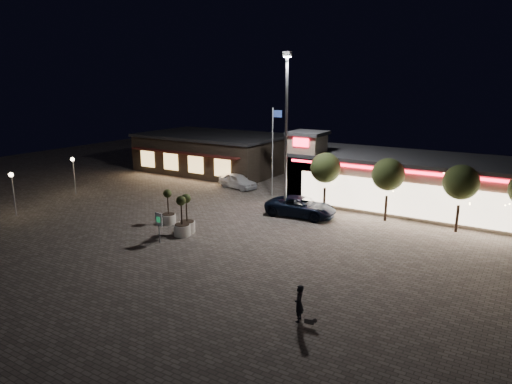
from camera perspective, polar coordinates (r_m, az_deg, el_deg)
The scene contains 18 objects.
ground at distance 30.48m, azimuth -6.91°, elevation -6.17°, with size 90.00×90.00×0.00m, color #6F635A.
retail_building at distance 39.88m, azimuth 18.66°, elevation 1.28°, with size 20.40×8.40×6.10m.
restaurant_building at distance 53.66m, azimuth -5.43°, elevation 4.97°, with size 16.40×11.00×4.30m.
floodlight_pole at distance 34.42m, azimuth 3.80°, elevation 8.21°, with size 0.60×0.40×12.38m.
flagpole at distance 40.91m, azimuth 2.21°, elevation 5.92°, with size 0.95×0.10×8.00m.
lamp_post_west at distance 45.30m, azimuth -21.87°, elevation 2.77°, with size 0.36×0.36×3.48m.
lamp_post_south at distance 39.91m, azimuth -28.16°, elevation 0.73°, with size 0.36×0.36×3.48m.
string_tree_a at distance 36.75m, azimuth 8.68°, elevation 2.99°, with size 2.42×2.42×4.79m.
string_tree_b at distance 35.14m, azimuth 16.19°, elevation 2.10°, with size 2.42×2.42×4.79m.
string_tree_c at distance 34.20m, azimuth 24.25°, elevation 1.10°, with size 2.42×2.42×4.79m.
pickup_truck at distance 35.71m, azimuth 5.62°, elevation -1.85°, with size 2.54×5.50×1.53m, color black.
white_sedan at distance 44.84m, azimuth -2.31°, elevation 1.39°, with size 1.70×4.24×1.44m, color white.
pedestrian at distance 20.67m, azimuth 5.40°, elevation -13.69°, with size 0.62×0.41×1.70m, color black.
dog at distance 20.53m, azimuth 6.93°, elevation -15.68°, with size 0.57×0.26×0.30m.
planter_left at distance 34.30m, azimuth -10.90°, elevation -2.61°, with size 1.07×1.07×2.63m.
planter_mid at distance 32.21m, azimuth -8.63°, elevation -3.52°, with size 1.12×1.12×2.76m.
planter_right at distance 31.55m, azimuth -9.24°, elevation -3.89°, with size 1.14×1.14×2.80m.
valet_sign at distance 30.26m, azimuth -12.05°, elevation -3.69°, with size 0.67×0.17×2.03m.
Camera 1 is at (18.04, -22.27, 10.38)m, focal length 32.00 mm.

